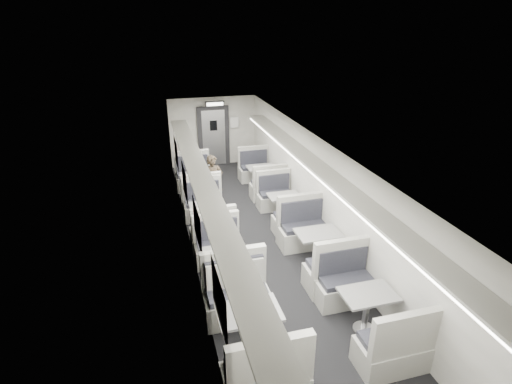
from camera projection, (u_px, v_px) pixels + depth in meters
room at (260, 202)px, 8.66m from camera, size 3.24×12.24×2.64m
booth_left_a at (197, 186)px, 11.53m from camera, size 1.07×2.18×1.16m
booth_left_b at (208, 218)px, 9.77m from camera, size 1.01×2.06×1.10m
booth_left_c at (225, 266)px, 7.87m from camera, size 1.00×2.03×1.09m
booth_left_d at (249, 331)px, 6.16m from camera, size 1.15×2.34×1.25m
booth_right_a at (261, 177)px, 12.25m from camera, size 1.00×2.03×1.08m
booth_right_b at (284, 207)px, 10.36m from camera, size 0.97×1.97×1.05m
booth_right_c at (317, 248)px, 8.41m from camera, size 1.11×2.26×1.21m
booth_right_d at (366, 311)px, 6.63m from camera, size 1.07×2.17×1.16m
passenger at (213, 182)px, 10.87m from camera, size 0.59×0.43×1.51m
window_a at (176, 154)px, 11.24m from camera, size 0.02×1.18×0.84m
window_b at (185, 182)px, 9.30m from camera, size 0.02×1.18×0.84m
window_c at (197, 225)px, 7.36m from camera, size 0.02×1.18×0.84m
window_d at (219, 300)px, 5.41m from camera, size 0.02×1.18×0.84m
luggage_rack_left at (203, 182)px, 7.81m from camera, size 0.46×10.40×0.09m
luggage_rack_right at (321, 170)px, 8.41m from camera, size 0.46×10.40×0.09m
vestibule_door at (214, 137)px, 13.96m from camera, size 1.10×0.13×2.10m
exit_sign at (215, 104)px, 13.04m from camera, size 0.62×0.12×0.16m
wall_notice at (234, 122)px, 13.95m from camera, size 0.32×0.02×0.40m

